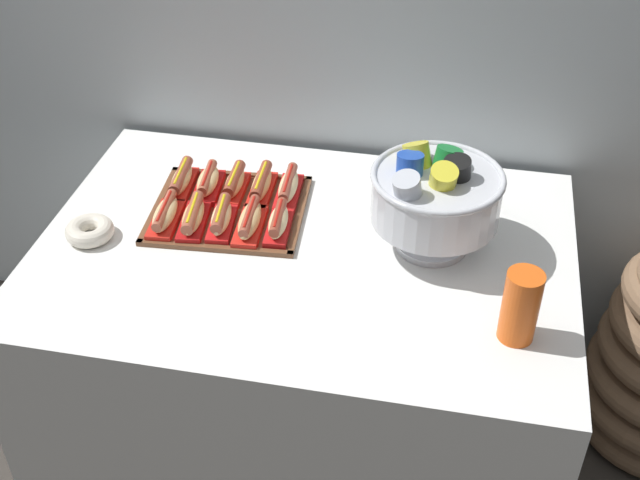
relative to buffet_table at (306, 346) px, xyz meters
name	(u,v)px	position (x,y,z in m)	size (l,w,h in m)	color
ground_plane	(307,436)	(0.00, 0.00, -0.39)	(10.00, 10.00, 0.00)	#38332D
buffet_table	(306,346)	(0.00, 0.00, 0.00)	(1.36, 0.95, 0.75)	white
serving_tray	(229,210)	(-0.23, 0.11, 0.36)	(0.43, 0.39, 0.01)	brown
hot_dog_0	(165,215)	(-0.38, 0.02, 0.39)	(0.08, 0.18, 0.06)	red
hot_dog_1	(193,217)	(-0.30, 0.02, 0.39)	(0.09, 0.18, 0.06)	#B21414
hot_dog_2	(221,218)	(-0.23, 0.03, 0.39)	(0.08, 0.17, 0.06)	red
hot_dog_3	(250,221)	(-0.15, 0.03, 0.39)	(0.08, 0.18, 0.06)	red
hot_dog_4	(278,223)	(-0.08, 0.04, 0.39)	(0.07, 0.16, 0.06)	red
hot_dog_5	(181,180)	(-0.39, 0.18, 0.39)	(0.07, 0.17, 0.06)	red
hot_dog_6	(208,182)	(-0.31, 0.19, 0.39)	(0.08, 0.17, 0.06)	#B21414
hot_dog_7	(235,183)	(-0.24, 0.19, 0.39)	(0.06, 0.16, 0.06)	red
hot_dog_8	(261,185)	(-0.16, 0.20, 0.39)	(0.07, 0.18, 0.06)	red
hot_dog_9	(288,187)	(-0.09, 0.20, 0.39)	(0.07, 0.18, 0.06)	red
punch_bowl	(435,195)	(0.31, 0.07, 0.51)	(0.33, 0.33, 0.27)	silver
cup_stack	(520,306)	(0.53, -0.23, 0.44)	(0.08, 0.08, 0.18)	#EA5B19
donut	(90,231)	(-0.55, -0.07, 0.38)	(0.13, 0.13, 0.04)	silver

